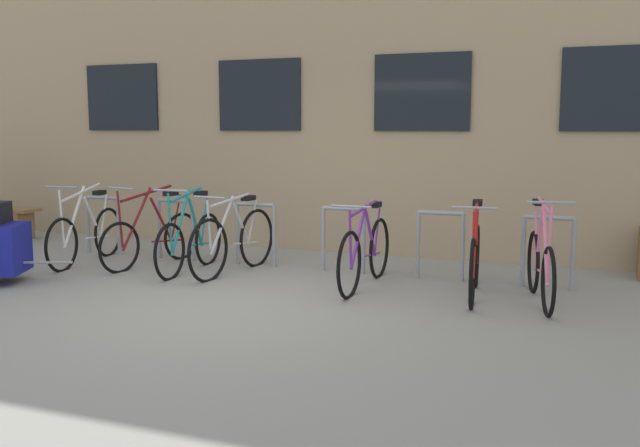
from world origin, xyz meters
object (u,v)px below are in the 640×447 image
Objects in this scene: bicycle_silver at (234,241)px; bicycle_purple at (365,252)px; bicycle_teal at (190,241)px; bicycle_red at (475,260)px; bicycle_pink at (541,265)px; bicycle_maroon at (152,237)px; bicycle_white at (86,234)px.

bicycle_silver reaches higher than bicycle_purple.
bicycle_teal is (-0.55, -0.11, -0.02)m from bicycle_silver.
bicycle_purple is at bearing 179.68° from bicycle_red.
bicycle_purple is at bearing -0.12° from bicycle_teal.
bicycle_silver is at bearing 176.12° from bicycle_purple.
bicycle_pink reaches higher than bicycle_silver.
bicycle_maroon is at bearing 166.29° from bicycle_teal.
bicycle_silver is 1.73m from bicycle_purple.
bicycle_red is at bearing -2.41° from bicycle_maroon.
bicycle_pink is at bearing -2.54° from bicycle_silver.
bicycle_teal is at bearing 0.83° from bicycle_white.
bicycle_pink is at bearing -0.66° from bicycle_teal.
bicycle_white is 1.06× the size of bicycle_teal.
bicycle_pink is (1.88, -0.04, -0.00)m from bicycle_purple.
bicycle_maroon is 4.84m from bicycle_pink.
bicycle_pink is at bearing -1.31° from bicycle_purple.
bicycle_silver is 1.05× the size of bicycle_red.
bicycle_white is (-5.06, -0.01, -0.01)m from bicycle_red.
bicycle_red is at bearing -0.19° from bicycle_teal.
bicycle_purple is at bearing 0.27° from bicycle_white.
bicycle_silver is at bearing 177.46° from bicycle_pink.
bicycle_maroon is 2.95m from bicycle_purple.
bicycle_red is 5.06m from bicycle_white.
bicycle_white reaches higher than bicycle_maroon.
bicycle_silver is (1.22, -0.05, 0.03)m from bicycle_maroon.
bicycle_maroon is 1.02× the size of bicycle_teal.
bicycle_purple is 1.09× the size of bicycle_teal.
bicycle_red is 1.02× the size of bicycle_teal.
bicycle_white is (-5.73, 0.03, -0.00)m from bicycle_pink.
bicycle_purple is 1.11× the size of bicycle_pink.
bicycle_pink is (4.83, -0.21, 0.02)m from bicycle_maroon.
bicycle_purple is at bearing -3.27° from bicycle_maroon.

